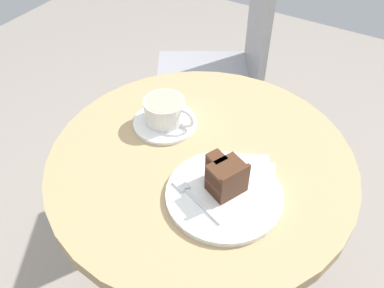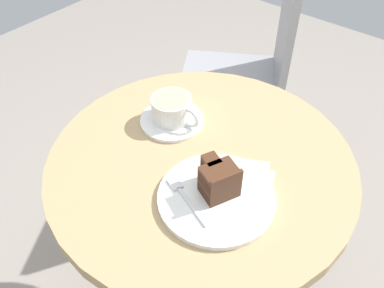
{
  "view_description": "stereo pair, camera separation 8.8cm",
  "coord_description": "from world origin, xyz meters",
  "px_view_note": "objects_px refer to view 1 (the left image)",
  "views": [
    {
      "loc": [
        0.31,
        -0.55,
        1.37
      ],
      "look_at": [
        -0.02,
        -0.01,
        0.76
      ],
      "focal_mm": 38.0,
      "sensor_mm": 36.0,
      "label": 1
    },
    {
      "loc": [
        0.38,
        -0.5,
        1.37
      ],
      "look_at": [
        -0.02,
        -0.01,
        0.76
      ],
      "focal_mm": 38.0,
      "sensor_mm": 36.0,
      "label": 2
    }
  ],
  "objects_px": {
    "cake_plate": "(224,194)",
    "cafe_chair": "(230,62)",
    "napkin": "(238,181)",
    "cake_slice": "(225,177)",
    "fork": "(192,195)",
    "saucer": "(165,123)",
    "coffee_cup": "(165,110)",
    "teaspoon": "(172,107)"
  },
  "relations": [
    {
      "from": "coffee_cup",
      "to": "fork",
      "type": "height_order",
      "value": "coffee_cup"
    },
    {
      "from": "teaspoon",
      "to": "cake_plate",
      "type": "xyz_separation_m",
      "value": [
        0.24,
        -0.18,
        -0.01
      ]
    },
    {
      "from": "coffee_cup",
      "to": "napkin",
      "type": "height_order",
      "value": "coffee_cup"
    },
    {
      "from": "coffee_cup",
      "to": "napkin",
      "type": "relative_size",
      "value": 0.62
    },
    {
      "from": "teaspoon",
      "to": "fork",
      "type": "height_order",
      "value": "fork"
    },
    {
      "from": "cake_slice",
      "to": "teaspoon",
      "type": "bearing_deg",
      "value": 144.58
    },
    {
      "from": "coffee_cup",
      "to": "cake_slice",
      "type": "relative_size",
      "value": 1.41
    },
    {
      "from": "cake_slice",
      "to": "cafe_chair",
      "type": "distance_m",
      "value": 0.8
    },
    {
      "from": "cake_slice",
      "to": "napkin",
      "type": "distance_m",
      "value": 0.06
    },
    {
      "from": "napkin",
      "to": "cafe_chair",
      "type": "distance_m",
      "value": 0.76
    },
    {
      "from": "cake_slice",
      "to": "napkin",
      "type": "relative_size",
      "value": 0.44
    },
    {
      "from": "fork",
      "to": "coffee_cup",
      "type": "bearing_deg",
      "value": -23.74
    },
    {
      "from": "teaspoon",
      "to": "saucer",
      "type": "bearing_deg",
      "value": -112.73
    },
    {
      "from": "cake_plate",
      "to": "cafe_chair",
      "type": "height_order",
      "value": "cafe_chair"
    },
    {
      "from": "fork",
      "to": "cake_plate",
      "type": "bearing_deg",
      "value": -120.78
    },
    {
      "from": "saucer",
      "to": "napkin",
      "type": "relative_size",
      "value": 0.73
    },
    {
      "from": "saucer",
      "to": "napkin",
      "type": "distance_m",
      "value": 0.25
    },
    {
      "from": "coffee_cup",
      "to": "fork",
      "type": "relative_size",
      "value": 0.96
    },
    {
      "from": "cake_slice",
      "to": "fork",
      "type": "distance_m",
      "value": 0.08
    },
    {
      "from": "teaspoon",
      "to": "cake_plate",
      "type": "distance_m",
      "value": 0.3
    },
    {
      "from": "saucer",
      "to": "cafe_chair",
      "type": "distance_m",
      "value": 0.62
    },
    {
      "from": "cake_slice",
      "to": "fork",
      "type": "xyz_separation_m",
      "value": [
        -0.05,
        -0.05,
        -0.03
      ]
    },
    {
      "from": "coffee_cup",
      "to": "cake_slice",
      "type": "bearing_deg",
      "value": -28.03
    },
    {
      "from": "saucer",
      "to": "cake_slice",
      "type": "xyz_separation_m",
      "value": [
        0.22,
        -0.11,
        0.04
      ]
    },
    {
      "from": "napkin",
      "to": "cafe_chair",
      "type": "relative_size",
      "value": 0.23
    },
    {
      "from": "coffee_cup",
      "to": "cafe_chair",
      "type": "height_order",
      "value": "cafe_chair"
    },
    {
      "from": "fork",
      "to": "napkin",
      "type": "distance_m",
      "value": 0.11
    },
    {
      "from": "coffee_cup",
      "to": "cafe_chair",
      "type": "bearing_deg",
      "value": 100.64
    },
    {
      "from": "napkin",
      "to": "cafe_chair",
      "type": "height_order",
      "value": "cafe_chair"
    },
    {
      "from": "napkin",
      "to": "cafe_chair",
      "type": "xyz_separation_m",
      "value": [
        -0.34,
        0.66,
        -0.18
      ]
    },
    {
      "from": "cake_plate",
      "to": "saucer",
      "type": "bearing_deg",
      "value": 151.14
    },
    {
      "from": "coffee_cup",
      "to": "fork",
      "type": "bearing_deg",
      "value": -44.13
    },
    {
      "from": "saucer",
      "to": "coffee_cup",
      "type": "relative_size",
      "value": 1.18
    },
    {
      "from": "coffee_cup",
      "to": "cafe_chair",
      "type": "distance_m",
      "value": 0.62
    },
    {
      "from": "cafe_chair",
      "to": "coffee_cup",
      "type": "bearing_deg",
      "value": -20.22
    },
    {
      "from": "cake_plate",
      "to": "fork",
      "type": "xyz_separation_m",
      "value": [
        -0.05,
        -0.04,
        0.01
      ]
    },
    {
      "from": "teaspoon",
      "to": "napkin",
      "type": "distance_m",
      "value": 0.28
    },
    {
      "from": "cake_slice",
      "to": "fork",
      "type": "relative_size",
      "value": 0.68
    },
    {
      "from": "napkin",
      "to": "cafe_chair",
      "type": "bearing_deg",
      "value": 117.6
    },
    {
      "from": "saucer",
      "to": "fork",
      "type": "height_order",
      "value": "fork"
    },
    {
      "from": "saucer",
      "to": "cake_slice",
      "type": "distance_m",
      "value": 0.25
    },
    {
      "from": "fork",
      "to": "napkin",
      "type": "bearing_deg",
      "value": -102.56
    }
  ]
}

